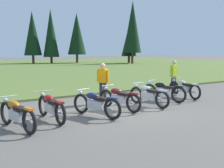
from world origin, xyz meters
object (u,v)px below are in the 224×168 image
(motorcycle_red, at_px, (51,107))
(motorcycle_black, at_px, (163,91))
(motorcycle_maroon, at_px, (119,98))
(motorcycle_cream, at_px, (184,88))
(motorcycle_orange, at_px, (17,114))
(rider_with_back_turned, at_px, (103,81))
(motorcycle_silver, at_px, (148,95))
(rider_in_hivis_vest, at_px, (174,75))
(motorcycle_navy, at_px, (96,103))

(motorcycle_red, xyz_separation_m, motorcycle_black, (5.26, 0.59, 0.00))
(motorcycle_maroon, distance_m, motorcycle_cream, 4.08)
(motorcycle_orange, distance_m, motorcycle_black, 6.49)
(motorcycle_orange, distance_m, rider_with_back_turned, 4.37)
(motorcycle_silver, bearing_deg, motorcycle_cream, 13.49)
(motorcycle_orange, relative_size, motorcycle_black, 1.03)
(motorcycle_red, bearing_deg, motorcycle_black, 6.40)
(rider_with_back_turned, distance_m, rider_in_hivis_vest, 4.30)
(motorcycle_maroon, relative_size, rider_in_hivis_vest, 1.24)
(motorcycle_orange, xyz_separation_m, rider_with_back_turned, (3.90, 1.91, 0.51))
(motorcycle_black, distance_m, rider_in_hivis_vest, 2.20)
(motorcycle_orange, height_order, motorcycle_silver, same)
(motorcycle_orange, xyz_separation_m, motorcycle_red, (1.15, 0.45, 0.00))
(motorcycle_navy, xyz_separation_m, motorcycle_cream, (5.25, 1.07, 0.00))
(motorcycle_silver, xyz_separation_m, rider_with_back_turned, (-1.30, 1.33, 0.51))
(motorcycle_navy, distance_m, rider_in_hivis_vest, 5.99)
(motorcycle_silver, bearing_deg, rider_with_back_turned, 134.33)
(motorcycle_cream, xyz_separation_m, rider_in_hivis_vest, (0.35, 1.02, 0.51))
(motorcycle_red, height_order, motorcycle_maroon, same)
(motorcycle_red, bearing_deg, motorcycle_silver, 1.83)
(motorcycle_cream, relative_size, rider_in_hivis_vest, 1.26)
(rider_in_hivis_vest, bearing_deg, motorcycle_silver, -151.04)
(motorcycle_cream, bearing_deg, motorcycle_black, -173.09)
(motorcycle_navy, height_order, rider_in_hivis_vest, rider_in_hivis_vest)
(rider_with_back_turned, bearing_deg, rider_in_hivis_vest, 4.29)
(motorcycle_navy, relative_size, motorcycle_cream, 0.96)
(motorcycle_orange, xyz_separation_m, motorcycle_maroon, (3.80, 0.58, 0.00))
(motorcycle_red, distance_m, motorcycle_silver, 4.05)
(motorcycle_orange, height_order, motorcycle_red, same)
(motorcycle_maroon, bearing_deg, rider_in_hivis_vest, 20.71)
(motorcycle_black, relative_size, motorcycle_cream, 0.96)
(motorcycle_navy, height_order, rider_with_back_turned, rider_with_back_turned)
(motorcycle_maroon, xyz_separation_m, rider_with_back_turned, (0.09, 1.33, 0.51))
(rider_with_back_turned, xyz_separation_m, rider_in_hivis_vest, (4.29, 0.32, 0.00))
(motorcycle_navy, relative_size, motorcycle_silver, 0.96)
(motorcycle_navy, xyz_separation_m, motorcycle_silver, (2.61, 0.43, 0.00))
(rider_in_hivis_vest, bearing_deg, motorcycle_orange, -164.72)
(motorcycle_orange, relative_size, rider_in_hivis_vest, 1.24)
(motorcycle_silver, xyz_separation_m, motorcycle_cream, (2.64, 0.63, 0.00))
(motorcycle_navy, distance_m, motorcycle_silver, 2.64)
(motorcycle_orange, bearing_deg, motorcycle_silver, 6.39)
(motorcycle_navy, xyz_separation_m, motorcycle_black, (3.82, 0.89, 0.00))
(motorcycle_orange, height_order, motorcycle_navy, same)
(motorcycle_black, bearing_deg, rider_with_back_turned, 160.88)
(motorcycle_orange, height_order, motorcycle_maroon, same)
(motorcycle_orange, distance_m, rider_in_hivis_vest, 8.50)
(motorcycle_black, xyz_separation_m, motorcycle_cream, (1.43, 0.17, 0.00))
(motorcycle_black, bearing_deg, motorcycle_cream, 6.91)
(motorcycle_red, distance_m, motorcycle_navy, 1.47)
(motorcycle_red, distance_m, rider_in_hivis_vest, 7.27)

